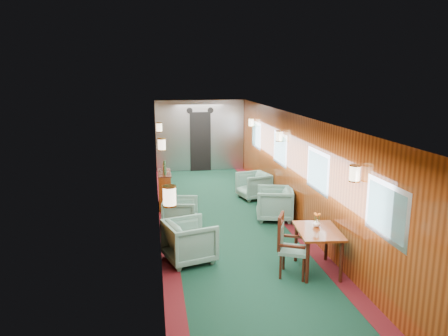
# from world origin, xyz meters

# --- Properties ---
(room) EXTENTS (12.00, 12.10, 2.40)m
(room) POSITION_xyz_m (0.00, 0.00, 1.63)
(room) COLOR black
(room) RESTS_ON ground
(bulkhead) EXTENTS (2.98, 0.17, 2.39)m
(bulkhead) POSITION_xyz_m (0.00, 5.91, 1.18)
(bulkhead) COLOR #A2A4A9
(bulkhead) RESTS_ON ground
(windows_right) EXTENTS (0.02, 8.60, 0.80)m
(windows_right) POSITION_xyz_m (1.49, 0.25, 1.45)
(windows_right) COLOR #B9BBC1
(windows_right) RESTS_ON ground
(wall_sconces) EXTENTS (2.97, 7.97, 0.25)m
(wall_sconces) POSITION_xyz_m (0.00, 0.57, 1.79)
(wall_sconces) COLOR #FFF0C6
(wall_sconces) RESTS_ON ground
(dining_table) EXTENTS (0.78, 1.04, 0.73)m
(dining_table) POSITION_xyz_m (1.08, -2.19, 0.61)
(dining_table) COLOR #692D0E
(dining_table) RESTS_ON ground
(side_chair) EXTENTS (0.60, 0.61, 1.04)m
(side_chair) POSITION_xyz_m (0.54, -2.24, 0.56)
(side_chair) COLOR #214D46
(side_chair) RESTS_ON ground
(credenza) EXTENTS (0.31, 0.98, 1.15)m
(credenza) POSITION_xyz_m (-1.34, 1.89, 0.45)
(credenza) COLOR #692D0E
(credenza) RESTS_ON ground
(flower_vase) EXTENTS (0.16, 0.16, 0.13)m
(flower_vase) POSITION_xyz_m (1.10, -2.04, 0.80)
(flower_vase) COLOR silver
(flower_vase) RESTS_ON dining_table
(armchair_left_near) EXTENTS (1.01, 1.00, 0.75)m
(armchair_left_near) POSITION_xyz_m (-1.00, -1.44, 0.37)
(armchair_left_near) COLOR #214D46
(armchair_left_near) RESTS_ON ground
(armchair_left_far) EXTENTS (0.84, 0.82, 0.65)m
(armchair_left_far) POSITION_xyz_m (-1.05, 0.30, 0.33)
(armchair_left_far) COLOR #214D46
(armchair_left_far) RESTS_ON ground
(armchair_right_near) EXTENTS (0.98, 0.97, 0.74)m
(armchair_right_near) POSITION_xyz_m (1.10, 0.50, 0.37)
(armchair_right_near) COLOR #214D46
(armchair_right_near) RESTS_ON ground
(armchair_right_far) EXTENTS (0.92, 0.91, 0.70)m
(armchair_right_far) POSITION_xyz_m (1.01, 2.25, 0.35)
(armchair_right_far) COLOR #214D46
(armchair_right_far) RESTS_ON ground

